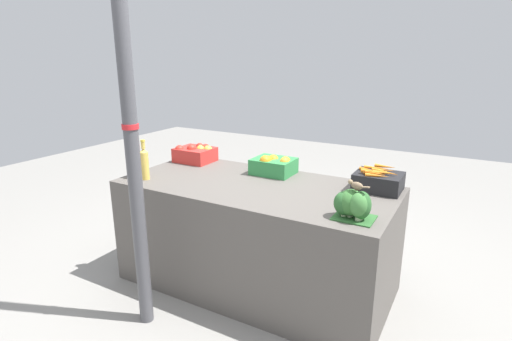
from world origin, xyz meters
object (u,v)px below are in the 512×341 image
orange_crate (274,165)px  sparrow_bird (356,185)px  apple_crate (195,153)px  support_pole (132,146)px  carrot_crate (378,181)px  broccoli_pile (353,204)px  juice_bottle_cloudy (133,164)px  juice_bottle_golden (144,163)px

orange_crate → sparrow_bird: size_ratio=2.27×
apple_crate → orange_crate: 0.75m
orange_crate → support_pole: bearing=-111.2°
apple_crate → carrot_crate: size_ratio=1.00×
orange_crate → broccoli_pile: size_ratio=1.34×
juice_bottle_cloudy → sparrow_bird: size_ratio=1.82×
apple_crate → carrot_crate: 1.52m
support_pole → juice_bottle_cloudy: (-0.47, 0.43, -0.27)m
support_pole → carrot_crate: bearing=40.9°
juice_bottle_golden → orange_crate: bearing=37.7°
apple_crate → orange_crate: size_ratio=1.00×
broccoli_pile → juice_bottle_cloudy: bearing=-179.5°
support_pole → sparrow_bird: support_pole is taller
orange_crate → broccoli_pile: (0.77, -0.56, 0.02)m
sparrow_bird → support_pole: bearing=38.0°
broccoli_pile → juice_bottle_golden: (-1.52, -0.01, 0.04)m
orange_crate → juice_bottle_golden: juice_bottle_golden is taller
broccoli_pile → support_pole: bearing=-159.0°
support_pole → apple_crate: (-0.35, 1.02, -0.30)m
apple_crate → juice_bottle_golden: 0.59m
apple_crate → support_pole: bearing=-70.9°
support_pole → broccoli_pile: 1.28m
juice_bottle_cloudy → sparrow_bird: juice_bottle_cloudy is taller
broccoli_pile → apple_crate: bearing=159.4°
juice_bottle_golden → sparrow_bird: size_ratio=2.19×
broccoli_pile → juice_bottle_cloudy: (-1.63, -0.01, 0.01)m
support_pole → carrot_crate: (1.17, 1.02, -0.30)m
carrot_crate → broccoli_pile: bearing=-90.6°
carrot_crate → juice_bottle_cloudy: size_ratio=1.25×
sparrow_bird → juice_bottle_cloudy: bearing=17.6°
broccoli_pile → juice_bottle_cloudy: size_ratio=0.93×
broccoli_pile → juice_bottle_golden: size_ratio=0.77×
carrot_crate → sparrow_bird: (0.00, -0.57, 0.13)m
sparrow_bird → broccoli_pile: bearing=20.7°
apple_crate → broccoli_pile: bearing=-20.6°
broccoli_pile → juice_bottle_golden: bearing=-179.5°
carrot_crate → sparrow_bird: 0.58m
apple_crate → carrot_crate: (1.52, -0.00, -0.00)m
apple_crate → sparrow_bird: sparrow_bird is taller
juice_bottle_golden → sparrow_bird: juice_bottle_golden is taller
support_pole → apple_crate: size_ratio=7.60×
support_pole → juice_bottle_golden: (-0.36, 0.43, -0.25)m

